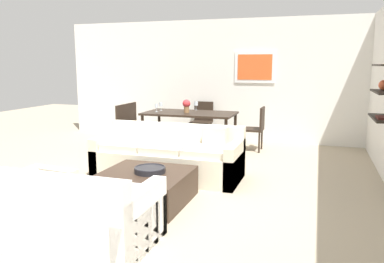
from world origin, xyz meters
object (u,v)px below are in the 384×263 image
at_px(loveseat_white, 71,213).
at_px(decorative_bowl, 150,170).
at_px(dining_chair_left_far, 136,120).
at_px(wine_glass_left_near, 156,106).
at_px(dining_chair_right_far, 256,126).
at_px(wine_glass_head, 196,104).
at_px(dining_chair_left_near, 127,123).
at_px(centerpiece_vase, 187,105).
at_px(dining_chair_head, 202,119).
at_px(coffee_table, 145,187).
at_px(dining_table, 190,116).
at_px(sofa_beige, 169,158).
at_px(wine_glass_left_far, 161,105).

xyz_separation_m(loveseat_white, decorative_bowl, (0.26, 1.26, 0.13)).
relative_size(dining_chair_left_far, wine_glass_left_near, 5.33).
bearing_deg(wine_glass_left_near, dining_chair_right_far, 9.61).
relative_size(decorative_bowl, wine_glass_head, 2.12).
relative_size(dining_chair_left_near, centerpiece_vase, 3.35).
bearing_deg(dining_chair_right_far, wine_glass_head, 171.09).
xyz_separation_m(dining_chair_right_far, dining_chair_head, (-1.32, 0.67, 0.00)).
distance_m(coffee_table, dining_chair_right_far, 3.48).
distance_m(dining_table, dining_chair_right_far, 1.35).
relative_size(loveseat_white, wine_glass_head, 8.62).
bearing_deg(wine_glass_head, dining_chair_left_far, -171.09).
bearing_deg(sofa_beige, centerpiece_vase, 101.32).
bearing_deg(decorative_bowl, wine_glass_head, 98.41).
xyz_separation_m(dining_table, wine_glass_left_far, (-0.68, 0.12, 0.19)).
distance_m(decorative_bowl, dining_chair_head, 4.04).
xyz_separation_m(loveseat_white, dining_chair_right_far, (1.06, 4.59, 0.21)).
xyz_separation_m(decorative_bowl, dining_chair_left_near, (-1.85, 2.89, 0.09)).
height_order(dining_chair_left_far, centerpiece_vase, centerpiece_vase).
height_order(dining_chair_left_near, wine_glass_head, wine_glass_head).
relative_size(loveseat_white, coffee_table, 1.48).
distance_m(wine_glass_left_near, wine_glass_left_far, 0.24).
height_order(decorative_bowl, wine_glass_left_near, wine_glass_left_near).
xyz_separation_m(sofa_beige, wine_glass_head, (-0.34, 2.42, 0.59)).
height_order(decorative_bowl, wine_glass_head, wine_glass_head).
bearing_deg(loveseat_white, wine_glass_left_near, 102.52).
relative_size(loveseat_white, wine_glass_left_near, 9.66).
xyz_separation_m(sofa_beige, dining_chair_head, (-0.34, 2.89, 0.21)).
relative_size(loveseat_white, decorative_bowl, 4.07).
relative_size(dining_chair_head, wine_glass_head, 4.75).
bearing_deg(dining_chair_left_far, centerpiece_vase, -11.50).
bearing_deg(centerpiece_vase, coffee_table, -80.64).
relative_size(loveseat_white, dining_chair_head, 1.81).
xyz_separation_m(dining_table, dining_chair_right_far, (1.32, 0.22, -0.18)).
xyz_separation_m(dining_chair_right_far, wine_glass_left_far, (-2.00, -0.10, 0.37)).
height_order(dining_chair_right_far, wine_glass_left_near, wine_glass_left_near).
bearing_deg(decorative_bowl, wine_glass_left_far, 110.43).
xyz_separation_m(dining_chair_left_far, wine_glass_left_near, (0.64, -0.34, 0.36)).
bearing_deg(dining_chair_left_far, wine_glass_head, 8.91).
height_order(wine_glass_left_near, wine_glass_head, wine_glass_head).
distance_m(dining_chair_head, wine_glass_head, 0.60).
height_order(dining_chair_right_far, wine_glass_left_far, wine_glass_left_far).
height_order(dining_table, dining_chair_left_far, dining_chair_left_far).
xyz_separation_m(loveseat_white, centerpiece_vase, (-0.32, 4.33, 0.61)).
relative_size(dining_chair_left_far, centerpiece_vase, 3.35).
distance_m(dining_chair_head, wine_glass_left_near, 1.27).
bearing_deg(wine_glass_left_near, sofa_beige, -61.49).
distance_m(dining_chair_left_far, wine_glass_left_far, 0.75).
relative_size(decorative_bowl, wine_glass_left_far, 2.24).
height_order(coffee_table, dining_table, dining_table).
relative_size(decorative_bowl, centerpiece_vase, 1.49).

